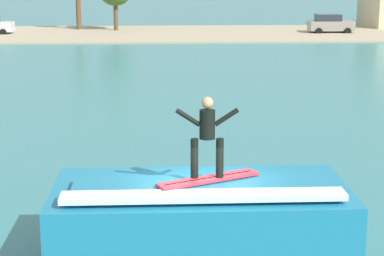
{
  "coord_description": "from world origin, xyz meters",
  "views": [
    {
      "loc": [
        -0.87,
        -13.93,
        6.06
      ],
      "look_at": [
        -0.02,
        3.58,
        2.02
      ],
      "focal_mm": 64.97,
      "sensor_mm": 36.0,
      "label": 1
    }
  ],
  "objects_px": {
    "surfboard": "(208,179)",
    "surfer": "(207,133)",
    "car_far_shore": "(330,24)",
    "wave_crest": "(201,221)"
  },
  "relations": [
    {
      "from": "car_far_shore",
      "to": "surfer",
      "type": "bearing_deg",
      "value": -106.48
    },
    {
      "from": "wave_crest",
      "to": "surfboard",
      "type": "relative_size",
      "value": 2.82
    },
    {
      "from": "surfboard",
      "to": "car_far_shore",
      "type": "height_order",
      "value": "same"
    },
    {
      "from": "surfer",
      "to": "car_far_shore",
      "type": "distance_m",
      "value": 54.17
    },
    {
      "from": "surfboard",
      "to": "surfer",
      "type": "distance_m",
      "value": 0.98
    },
    {
      "from": "wave_crest",
      "to": "car_far_shore",
      "type": "distance_m",
      "value": 54.04
    },
    {
      "from": "wave_crest",
      "to": "surfer",
      "type": "height_order",
      "value": "surfer"
    },
    {
      "from": "wave_crest",
      "to": "car_far_shore",
      "type": "height_order",
      "value": "car_far_shore"
    },
    {
      "from": "surfboard",
      "to": "surfer",
      "type": "bearing_deg",
      "value": 129.14
    },
    {
      "from": "surfboard",
      "to": "surfer",
      "type": "height_order",
      "value": "surfer"
    }
  ]
}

